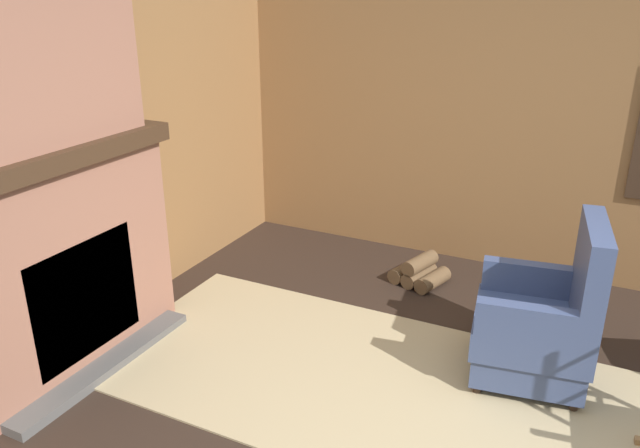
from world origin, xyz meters
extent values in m
cube|color=olive|center=(-2.65, 0.00, 1.34)|extent=(0.06, 5.84, 2.69)
cube|color=olive|center=(0.00, 2.65, 1.34)|extent=(5.84, 0.06, 2.69)
cube|color=#93604C|center=(-2.44, 0.00, 0.64)|extent=(0.36, 1.52, 1.28)
cube|color=black|center=(-2.30, 0.00, 0.48)|extent=(0.08, 0.79, 0.71)
cube|color=#565451|center=(-2.18, 0.00, 0.03)|extent=(0.16, 1.37, 0.06)
cube|color=#3D2819|center=(-2.44, 0.00, 1.33)|extent=(0.46, 1.62, 0.11)
cube|color=#93604C|center=(-2.44, 0.00, 2.03)|extent=(0.32, 1.34, 1.28)
cube|color=tan|center=(-0.46, 0.61, 0.01)|extent=(3.77, 1.59, 0.01)
cube|color=#3D4C75|center=(0.14, 1.08, 0.18)|extent=(0.71, 0.71, 0.24)
cube|color=#3D4C75|center=(0.14, 1.08, 0.33)|extent=(0.75, 0.75, 0.18)
cube|color=#3D4C75|center=(0.40, 1.12, 0.72)|extent=(0.22, 0.67, 0.60)
cube|color=#3D4C75|center=(0.16, 0.80, 0.52)|extent=(0.60, 0.18, 0.20)
cube|color=#3D4C75|center=(0.07, 1.36, 0.52)|extent=(0.60, 0.18, 0.20)
cylinder|color=#332319|center=(-0.09, 0.78, 0.03)|extent=(0.06, 0.06, 0.06)
cylinder|color=#332319|center=(-0.16, 1.30, 0.03)|extent=(0.06, 0.06, 0.06)
cylinder|color=#332319|center=(0.43, 0.86, 0.03)|extent=(0.06, 0.06, 0.06)
cylinder|color=#332319|center=(0.36, 1.38, 0.03)|extent=(0.06, 0.06, 0.06)
cylinder|color=brown|center=(-0.95, 2.04, 0.06)|extent=(0.22, 0.36, 0.12)
cylinder|color=brown|center=(-0.83, 2.01, 0.06)|extent=(0.22, 0.36, 0.12)
cylinder|color=brown|center=(-0.71, 1.97, 0.06)|extent=(0.22, 0.36, 0.12)
cylinder|color=brown|center=(-0.83, 2.01, 0.17)|extent=(0.22, 0.36, 0.12)
cube|color=black|center=(-2.48, 0.31, 1.46)|extent=(0.15, 0.28, 0.15)
cube|color=silver|center=(-2.40, 0.31, 1.47)|extent=(0.01, 0.04, 0.02)
camera|label=1|loc=(0.43, -2.33, 2.24)|focal=35.00mm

